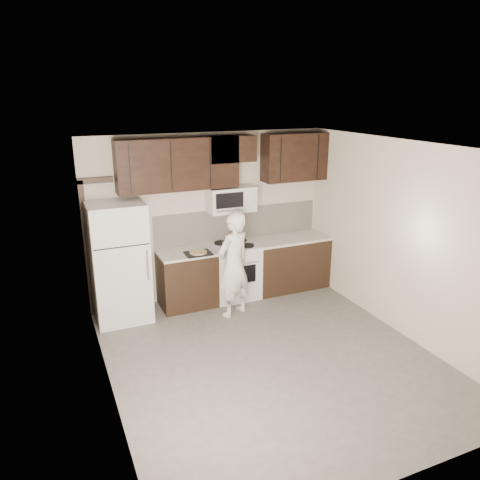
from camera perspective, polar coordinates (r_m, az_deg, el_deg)
floor at (r=6.28m, az=3.76°, el=-14.06°), size 4.50×4.50×0.00m
back_wall at (r=7.66m, az=-3.72°, el=2.89°), size 4.00×0.00×4.00m
ceiling at (r=5.38m, az=4.35°, el=11.22°), size 4.50×4.50×0.00m
counter_run at (r=7.88m, az=1.32°, el=-3.49°), size 2.95×0.64×0.91m
stove at (r=7.77m, az=-0.72°, el=-3.78°), size 0.76×0.66×0.94m
backsplash at (r=7.87m, az=-0.24°, el=2.05°), size 2.90×0.02×0.54m
upper_cabinets at (r=7.39m, az=-1.85°, el=9.75°), size 3.48×0.35×0.78m
microwave at (r=7.52m, az=-1.10°, el=5.00°), size 0.76×0.42×0.40m
refrigerator at (r=7.10m, az=-14.48°, el=-2.66°), size 0.80×0.76×1.80m
door_trim at (r=7.26m, az=-17.98°, el=0.37°), size 0.50×0.08×2.12m
saucepan at (r=7.40m, az=-1.55°, el=-0.68°), size 0.27×0.16×0.15m
baking_tray at (r=7.22m, az=-5.12°, el=-1.64°), size 0.40×0.30×0.02m
pizza at (r=7.21m, az=-5.12°, el=-1.49°), size 0.27×0.27×0.02m
person at (r=7.03m, az=-0.78°, el=-3.01°), size 0.70×0.59×1.63m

